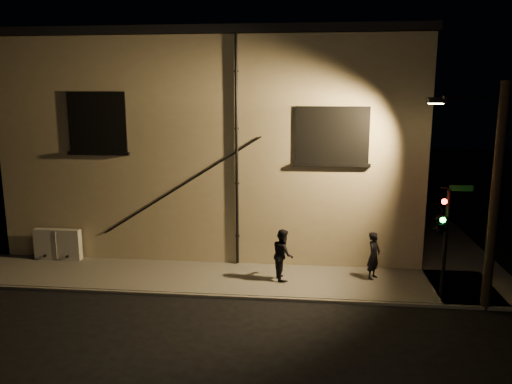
# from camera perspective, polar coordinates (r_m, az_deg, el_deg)

# --- Properties ---
(ground) EXTENTS (90.00, 90.00, 0.00)m
(ground) POSITION_cam_1_polar(r_m,az_deg,el_deg) (16.23, 2.83, -12.22)
(ground) COLOR black
(sidewalk) EXTENTS (21.00, 16.00, 0.12)m
(sidewalk) POSITION_cam_1_polar(r_m,az_deg,el_deg) (20.29, 7.02, -7.19)
(sidewalk) COLOR #58564F
(sidewalk) RESTS_ON ground
(building) EXTENTS (16.20, 12.23, 8.80)m
(building) POSITION_cam_1_polar(r_m,az_deg,el_deg) (24.24, -2.98, 6.42)
(building) COLOR tan
(building) RESTS_ON ground
(utility_cabinet) EXTENTS (1.82, 0.31, 1.20)m
(utility_cabinet) POSITION_cam_1_polar(r_m,az_deg,el_deg) (20.81, -21.71, -5.56)
(utility_cabinet) COLOR #B5B3AD
(utility_cabinet) RESTS_ON sidewalk
(pedestrian_a) EXTENTS (0.65, 0.72, 1.66)m
(pedestrian_a) POSITION_cam_1_polar(r_m,az_deg,el_deg) (17.81, 13.31, -7.08)
(pedestrian_a) COLOR black
(pedestrian_a) RESTS_ON sidewalk
(pedestrian_b) EXTENTS (0.86, 1.00, 1.78)m
(pedestrian_b) POSITION_cam_1_polar(r_m,az_deg,el_deg) (17.30, 3.09, -7.13)
(pedestrian_b) COLOR black
(pedestrian_b) RESTS_ON sidewalk
(traffic_signal) EXTENTS (1.22, 2.10, 3.58)m
(traffic_signal) POSITION_cam_1_polar(r_m,az_deg,el_deg) (16.38, 20.38, -3.33)
(traffic_signal) COLOR black
(traffic_signal) RESTS_ON sidewalk
(streetlamp_pole) EXTENTS (2.02, 1.38, 6.81)m
(streetlamp_pole) POSITION_cam_1_polar(r_m,az_deg,el_deg) (16.12, 25.27, 0.10)
(streetlamp_pole) COLOR black
(streetlamp_pole) RESTS_ON ground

